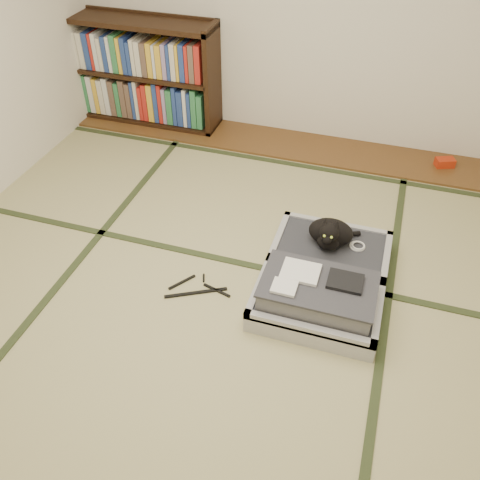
% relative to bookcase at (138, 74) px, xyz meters
% --- Properties ---
extents(floor, '(4.50, 4.50, 0.00)m').
position_rel_bookcase_xyz_m(floor, '(1.48, -2.07, -0.45)').
color(floor, tan).
rests_on(floor, ground).
extents(wood_strip, '(4.00, 0.50, 0.02)m').
position_rel_bookcase_xyz_m(wood_strip, '(1.48, -0.07, -0.44)').
color(wood_strip, brown).
rests_on(wood_strip, ground).
extents(red_item, '(0.17, 0.14, 0.07)m').
position_rel_bookcase_xyz_m(red_item, '(2.78, -0.04, -0.40)').
color(red_item, '#B4290E').
rests_on(red_item, wood_strip).
extents(room_shell, '(4.50, 4.50, 4.50)m').
position_rel_bookcase_xyz_m(room_shell, '(1.48, -2.07, 1.01)').
color(room_shell, white).
rests_on(room_shell, ground).
extents(tatami_borders, '(4.00, 4.50, 0.01)m').
position_rel_bookcase_xyz_m(tatami_borders, '(1.48, -1.57, -0.45)').
color(tatami_borders, '#2D381E').
rests_on(tatami_borders, ground).
extents(bookcase, '(1.50, 0.34, 0.97)m').
position_rel_bookcase_xyz_m(bookcase, '(0.00, 0.00, 0.00)').
color(bookcase, black).
rests_on(bookcase, wood_strip).
extents(suitcase, '(0.74, 0.99, 0.29)m').
position_rel_bookcase_xyz_m(suitcase, '(2.07, -1.76, -0.35)').
color(suitcase, '#B3B3B8').
rests_on(suitcase, floor).
extents(cat, '(0.33, 0.33, 0.27)m').
position_rel_bookcase_xyz_m(cat, '(2.06, -1.47, -0.21)').
color(cat, black).
rests_on(cat, suitcase).
extents(cable_coil, '(0.10, 0.10, 0.02)m').
position_rel_bookcase_xyz_m(cable_coil, '(2.24, -1.43, -0.30)').
color(cable_coil, white).
rests_on(cable_coil, suitcase).
extents(hanger, '(0.39, 0.27, 0.01)m').
position_rel_bookcase_xyz_m(hanger, '(1.34, -1.98, -0.44)').
color(hanger, black).
rests_on(hanger, floor).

